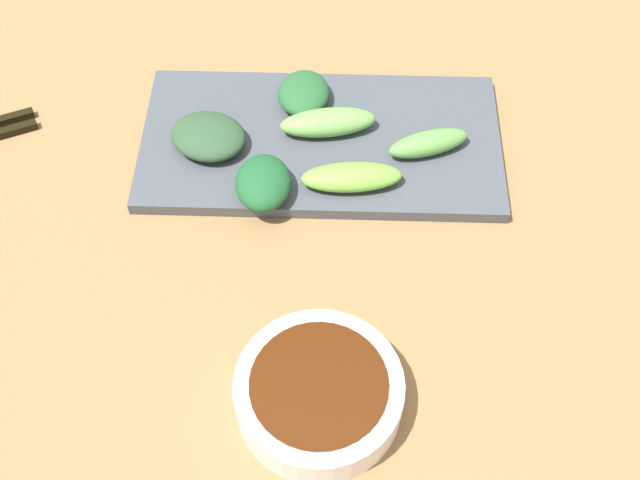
# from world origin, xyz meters

# --- Properties ---
(tabletop) EXTENTS (2.10, 2.10, 0.02)m
(tabletop) POSITION_xyz_m (0.00, 0.00, 0.01)
(tabletop) COLOR olive
(tabletop) RESTS_ON ground
(sauce_bowl) EXTENTS (0.12, 0.12, 0.03)m
(sauce_bowl) POSITION_xyz_m (-0.13, -0.03, 0.04)
(sauce_bowl) COLOR white
(sauce_bowl) RESTS_ON tabletop
(serving_plate) EXTENTS (0.17, 0.33, 0.01)m
(serving_plate) POSITION_xyz_m (0.12, -0.02, 0.03)
(serving_plate) COLOR #454C54
(serving_plate) RESTS_ON tabletop
(broccoli_leafy_0) EXTENTS (0.06, 0.05, 0.02)m
(broccoli_leafy_0) POSITION_xyz_m (0.16, -0.01, 0.04)
(broccoli_leafy_0) COLOR #265C30
(broccoli_leafy_0) RESTS_ON serving_plate
(broccoli_stalk_1) EXTENTS (0.04, 0.09, 0.02)m
(broccoli_stalk_1) POSITION_xyz_m (0.13, -0.03, 0.04)
(broccoli_stalk_1) COLOR #71B250
(broccoli_stalk_1) RESTS_ON serving_plate
(broccoli_stalk_2) EXTENTS (0.04, 0.09, 0.02)m
(broccoli_stalk_2) POSITION_xyz_m (0.07, -0.05, 0.04)
(broccoli_stalk_2) COLOR #75BC41
(broccoli_stalk_2) RESTS_ON serving_plate
(broccoli_leafy_3) EXTENTS (0.06, 0.05, 0.03)m
(broccoli_leafy_3) POSITION_xyz_m (0.05, 0.02, 0.05)
(broccoli_leafy_3) COLOR #1D582D
(broccoli_leafy_3) RESTS_ON serving_plate
(broccoli_leafy_4) EXTENTS (0.07, 0.08, 0.02)m
(broccoli_leafy_4) POSITION_xyz_m (0.11, 0.08, 0.04)
(broccoli_leafy_4) COLOR #2F4E31
(broccoli_leafy_4) RESTS_ON serving_plate
(broccoli_stalk_5) EXTENTS (0.05, 0.08, 0.02)m
(broccoli_stalk_5) POSITION_xyz_m (0.11, -0.12, 0.04)
(broccoli_stalk_5) COLOR #609F4A
(broccoli_stalk_5) RESTS_ON serving_plate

